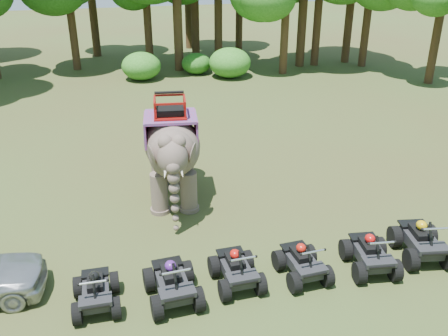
{
  "coord_description": "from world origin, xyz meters",
  "views": [
    {
      "loc": [
        -3.35,
        -12.34,
        8.46
      ],
      "look_at": [
        0.0,
        1.2,
        1.9
      ],
      "focal_mm": 40.0,
      "sensor_mm": 36.0,
      "label": 1
    }
  ],
  "objects_px": {
    "atv_4": "(371,250)",
    "atv_2": "(236,265)",
    "atv_0": "(95,287)",
    "atv_3": "(303,258)",
    "elephant": "(172,149)",
    "atv_1": "(172,278)",
    "atv_5": "(422,237)"
  },
  "relations": [
    {
      "from": "atv_2",
      "to": "atv_3",
      "type": "xyz_separation_m",
      "value": [
        1.81,
        -0.12,
        -0.01
      ]
    },
    {
      "from": "elephant",
      "to": "atv_3",
      "type": "distance_m",
      "value": 6.06
    },
    {
      "from": "elephant",
      "to": "atv_0",
      "type": "bearing_deg",
      "value": -110.72
    },
    {
      "from": "atv_0",
      "to": "atv_1",
      "type": "xyz_separation_m",
      "value": [
        1.88,
        -0.19,
        0.07
      ]
    },
    {
      "from": "atv_1",
      "to": "atv_2",
      "type": "relative_size",
      "value": 1.08
    },
    {
      "from": "atv_2",
      "to": "elephant",
      "type": "bearing_deg",
      "value": 97.47
    },
    {
      "from": "elephant",
      "to": "atv_4",
      "type": "relative_size",
      "value": 2.63
    },
    {
      "from": "atv_1",
      "to": "elephant",
      "type": "bearing_deg",
      "value": 77.28
    },
    {
      "from": "elephant",
      "to": "atv_3",
      "type": "xyz_separation_m",
      "value": [
        2.69,
        -5.28,
        -1.27
      ]
    },
    {
      "from": "elephant",
      "to": "atv_5",
      "type": "distance_m",
      "value": 8.3
    },
    {
      "from": "atv_4",
      "to": "atv_5",
      "type": "height_order",
      "value": "atv_5"
    },
    {
      "from": "atv_4",
      "to": "atv_2",
      "type": "bearing_deg",
      "value": -176.54
    },
    {
      "from": "atv_5",
      "to": "elephant",
      "type": "bearing_deg",
      "value": 149.74
    },
    {
      "from": "atv_3",
      "to": "atv_5",
      "type": "distance_m",
      "value": 3.66
    },
    {
      "from": "elephant",
      "to": "atv_1",
      "type": "relative_size",
      "value": 2.53
    },
    {
      "from": "atv_2",
      "to": "atv_4",
      "type": "xyz_separation_m",
      "value": [
        3.76,
        -0.23,
        0.02
      ]
    },
    {
      "from": "elephant",
      "to": "atv_0",
      "type": "relative_size",
      "value": 2.84
    },
    {
      "from": "atv_0",
      "to": "atv_3",
      "type": "height_order",
      "value": "atv_3"
    },
    {
      "from": "atv_2",
      "to": "atv_4",
      "type": "distance_m",
      "value": 3.77
    },
    {
      "from": "elephant",
      "to": "atv_2",
      "type": "distance_m",
      "value": 5.38
    },
    {
      "from": "atv_3",
      "to": "atv_4",
      "type": "height_order",
      "value": "atv_4"
    },
    {
      "from": "elephant",
      "to": "atv_2",
      "type": "bearing_deg",
      "value": -73.24
    },
    {
      "from": "atv_0",
      "to": "atv_5",
      "type": "xyz_separation_m",
      "value": [
        9.08,
        -0.04,
        0.09
      ]
    },
    {
      "from": "atv_2",
      "to": "atv_4",
      "type": "relative_size",
      "value": 0.97
    },
    {
      "from": "atv_0",
      "to": "atv_1",
      "type": "relative_size",
      "value": 0.89
    },
    {
      "from": "atv_3",
      "to": "atv_5",
      "type": "bearing_deg",
      "value": -2.72
    },
    {
      "from": "elephant",
      "to": "atv_0",
      "type": "xyz_separation_m",
      "value": [
        -2.73,
        -5.17,
        -1.28
      ]
    },
    {
      "from": "atv_0",
      "to": "atv_5",
      "type": "bearing_deg",
      "value": 0.23
    },
    {
      "from": "elephant",
      "to": "atv_2",
      "type": "xyz_separation_m",
      "value": [
        0.88,
        -5.16,
        -1.25
      ]
    },
    {
      "from": "elephant",
      "to": "atv_2",
      "type": "height_order",
      "value": "elephant"
    },
    {
      "from": "atv_1",
      "to": "atv_2",
      "type": "xyz_separation_m",
      "value": [
        1.72,
        0.2,
        -0.05
      ]
    },
    {
      "from": "atv_1",
      "to": "atv_2",
      "type": "bearing_deg",
      "value": 2.92
    }
  ]
}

